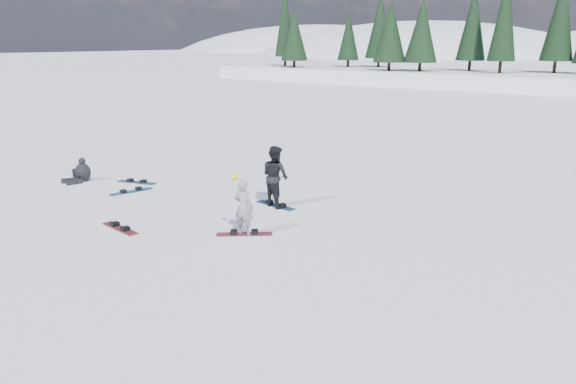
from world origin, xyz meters
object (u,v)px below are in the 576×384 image
Objects in this scene: snowboarder_woman at (244,207)px; snowboard_loose_a at (131,192)px; seated_rider at (82,172)px; snowboard_loose_b at (120,228)px; gear_bag at (77,173)px; snowboard_loose_c at (137,182)px; snowboarder_man at (275,176)px.

snowboard_loose_a is (-5.99, 0.93, -0.77)m from snowboarder_woman.
snowboard_loose_b is (5.63, -2.54, -0.32)m from seated_rider.
seated_rider is at bearing -20.12° from gear_bag.
snowboard_loose_c is at bearing 144.08° from snowboard_loose_b.
seated_rider is 2.72m from snowboard_loose_a.
seated_rider reaches higher than gear_bag.
snowboard_loose_a is (0.90, -0.95, 0.00)m from snowboard_loose_c.
snowboarder_woman is at bearing 36.66° from snowboard_loose_b.
snowboard_loose_b is (2.94, -2.65, 0.00)m from snowboard_loose_a.
snowboard_loose_c is (-5.88, -0.75, -0.95)m from snowboarder_man.
snowboarder_man is at bearing -57.15° from snowboard_loose_a.
snowboarder_woman is 9.47m from gear_bag.
gear_bag is 3.40m from snowboard_loose_a.
seated_rider reaches higher than snowboard_loose_a.
snowboarder_woman is 1.12× the size of snowboard_loose_b.
gear_bag is 0.30× the size of snowboard_loose_a.
seated_rider is at bearing 26.73° from snowboarder_man.
seated_rider reaches higher than snowboard_loose_b.
gear_bag is at bearing 101.64° from snowboard_loose_a.
snowboard_loose_a is at bearing 32.27° from snowboarder_man.
snowboard_loose_b is at bearing -23.80° from gear_bag.
snowboarder_woman is 1.12× the size of snowboard_loose_a.
snowboarder_woman is 8.74m from seated_rider.
gear_bag is at bearing -179.98° from snowboard_loose_c.
seated_rider is 2.54× the size of gear_bag.
seated_rider is at bearing -167.30° from snowboard_loose_c.
gear_bag reaches higher than snowboard_loose_c.
snowboard_loose_c is at bearing 20.71° from snowboarder_man.
seated_rider is at bearing 106.47° from snowboard_loose_a.
snowboarder_man is 4.90m from snowboard_loose_b.
snowboarder_man is at bearing 72.13° from snowboard_loose_b.
gear_bag is (-8.38, -1.56, -0.81)m from snowboarder_man.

